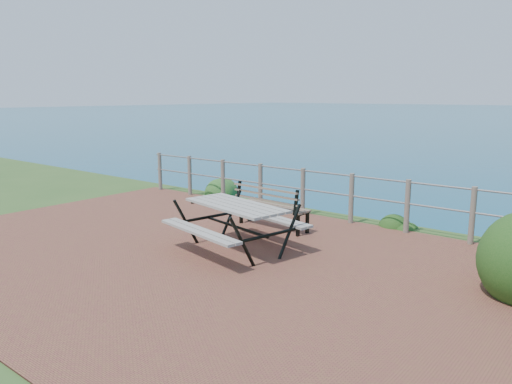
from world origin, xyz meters
TOP-DOWN VIEW (x-y plane):
  - ground at (0.00, 0.00)m, footprint 10.00×7.00m
  - safety_railing at (0.00, 3.35)m, footprint 9.40×0.10m
  - picnic_table at (0.55, 0.55)m, footprint 1.96×1.58m
  - park_bench at (0.17, 2.07)m, footprint 1.55×0.47m
  - shrub_lip_west at (-3.16, 4.07)m, footprint 0.83×0.83m
  - shrub_lip_east at (2.01, 3.71)m, footprint 0.68×0.68m

SIDE VIEW (x-z plane):
  - ground at x=0.00m, z-range -0.06..0.06m
  - shrub_lip_west at x=-3.16m, z-range -0.30..0.30m
  - shrub_lip_east at x=2.01m, z-range -0.19..0.19m
  - picnic_table at x=0.55m, z-range 0.11..0.89m
  - park_bench at x=0.17m, z-range 0.14..1.00m
  - safety_railing at x=0.00m, z-range 0.07..1.07m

